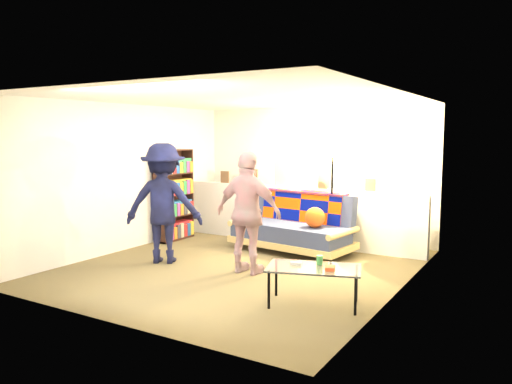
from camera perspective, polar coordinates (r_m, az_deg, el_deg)
ground at (r=7.29m, az=-1.63°, el=-8.54°), size 5.00×5.00×0.00m
room_shell at (r=7.44m, az=0.28°, el=4.81°), size 4.60×5.05×2.45m
half_wall_ledge at (r=8.72m, az=4.71°, el=-2.69°), size 4.45×0.15×1.00m
ledge_decor at (r=8.72m, az=3.36°, el=1.80°), size 2.97×0.02×0.45m
futon_sofa at (r=8.18m, az=4.44°, el=-4.01°), size 2.10×1.20×0.86m
bookshelf at (r=9.14m, az=-9.39°, el=-0.67°), size 0.27×0.82×1.64m
coffee_table at (r=5.65m, az=6.69°, el=-8.80°), size 1.16×0.86×0.54m
floor_lamp at (r=8.03m, az=8.83°, el=1.12°), size 0.36×0.29×1.62m
person_left at (r=7.52m, az=-10.53°, el=-1.27°), size 1.32×1.11×1.78m
person_right at (r=6.79m, az=-0.88°, el=-2.40°), size 0.99×0.41×1.68m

